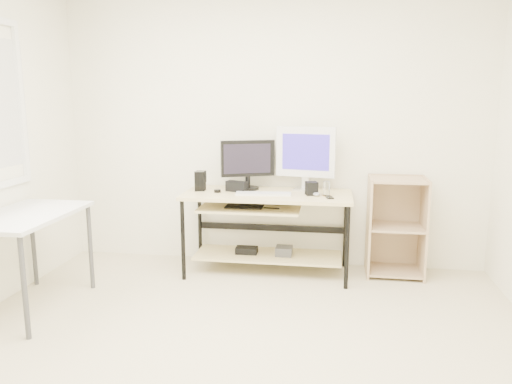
{
  "coord_description": "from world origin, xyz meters",
  "views": [
    {
      "loc": [
        0.56,
        -2.7,
        1.61
      ],
      "look_at": [
        -0.05,
        1.3,
        0.83
      ],
      "focal_mm": 35.0,
      "sensor_mm": 36.0,
      "label": 1
    }
  ],
  "objects": [
    {
      "name": "room",
      "position": [
        -0.14,
        0.04,
        1.32
      ],
      "size": [
        4.01,
        4.01,
        2.62
      ],
      "color": "beige",
      "rests_on": "ground"
    },
    {
      "name": "desk",
      "position": [
        -0.03,
        1.66,
        0.54
      ],
      "size": [
        1.5,
        0.65,
        0.75
      ],
      "color": "beige",
      "rests_on": "ground"
    },
    {
      "name": "side_table",
      "position": [
        -1.68,
        0.6,
        0.67
      ],
      "size": [
        0.6,
        1.0,
        0.75
      ],
      "color": "silver",
      "rests_on": "ground"
    },
    {
      "name": "shelf_unit",
      "position": [
        1.15,
        1.82,
        0.45
      ],
      "size": [
        0.5,
        0.4,
        0.9
      ],
      "color": "tan",
      "rests_on": "ground"
    },
    {
      "name": "black_monitor",
      "position": [
        -0.21,
        1.81,
        1.01
      ],
      "size": [
        0.49,
        0.23,
        0.46
      ],
      "rotation": [
        0.0,
        0.0,
        0.37
      ],
      "color": "black",
      "rests_on": "desk"
    },
    {
      "name": "white_imac",
      "position": [
        0.33,
        1.86,
        1.09
      ],
      "size": [
        0.55,
        0.17,
        0.58
      ],
      "rotation": [
        0.0,
        0.0,
        -0.18
      ],
      "color": "silver",
      "rests_on": "desk"
    },
    {
      "name": "keyboard",
      "position": [
        -0.03,
        1.58,
        0.76
      ],
      "size": [
        0.5,
        0.18,
        0.02
      ],
      "primitive_type": "cube",
      "rotation": [
        0.0,
        0.0,
        0.09
      ],
      "color": "silver",
      "rests_on": "desk"
    },
    {
      "name": "mouse",
      "position": [
        0.44,
        1.59,
        0.77
      ],
      "size": [
        0.08,
        0.11,
        0.03
      ],
      "primitive_type": "ellipsoid",
      "rotation": [
        0.0,
        0.0,
        0.19
      ],
      "color": "#AEAEB3",
      "rests_on": "desk"
    },
    {
      "name": "center_speaker",
      "position": [
        -0.29,
        1.69,
        0.8
      ],
      "size": [
        0.21,
        0.14,
        0.1
      ],
      "primitive_type": "cube",
      "rotation": [
        0.0,
        0.0,
        -0.34
      ],
      "color": "black",
      "rests_on": "desk"
    },
    {
      "name": "speaker_left",
      "position": [
        -0.63,
        1.7,
        0.84
      ],
      "size": [
        0.09,
        0.09,
        0.18
      ],
      "rotation": [
        0.0,
        0.0,
        0.02
      ],
      "color": "black",
      "rests_on": "desk"
    },
    {
      "name": "speaker_right",
      "position": [
        0.39,
        1.63,
        0.81
      ],
      "size": [
        0.12,
        0.12,
        0.12
      ],
      "primitive_type": "cube",
      "rotation": [
        0.0,
        0.0,
        0.3
      ],
      "color": "black",
      "rests_on": "desk"
    },
    {
      "name": "audio_controller",
      "position": [
        -0.63,
        1.66,
        0.84
      ],
      "size": [
        0.1,
        0.08,
        0.18
      ],
      "primitive_type": "cube",
      "rotation": [
        0.0,
        0.0,
        0.3
      ],
      "color": "black",
      "rests_on": "desk"
    },
    {
      "name": "volume_puck",
      "position": [
        -0.45,
        1.62,
        0.76
      ],
      "size": [
        0.07,
        0.07,
        0.03
      ],
      "primitive_type": "cylinder",
      "rotation": [
        0.0,
        0.0,
        -0.14
      ],
      "color": "black",
      "rests_on": "desk"
    },
    {
      "name": "smartphone",
      "position": [
        0.55,
        1.52,
        0.75
      ],
      "size": [
        0.08,
        0.12,
        0.01
      ],
      "primitive_type": "cube",
      "rotation": [
        0.0,
        0.0,
        0.19
      ],
      "color": "black",
      "rests_on": "desk"
    },
    {
      "name": "coaster",
      "position": [
        0.52,
        1.6,
        0.75
      ],
      "size": [
        0.09,
        0.09,
        0.01
      ],
      "primitive_type": "cylinder",
      "rotation": [
        0.0,
        0.0,
        0.2
      ],
      "color": "#AB864D",
      "rests_on": "desk"
    },
    {
      "name": "drinking_glass",
      "position": [
        0.52,
        1.6,
        0.82
      ],
      "size": [
        0.07,
        0.07,
        0.12
      ],
      "primitive_type": "cylinder",
      "rotation": [
        0.0,
        0.0,
        0.2
      ],
      "color": "white",
      "rests_on": "coaster"
    }
  ]
}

